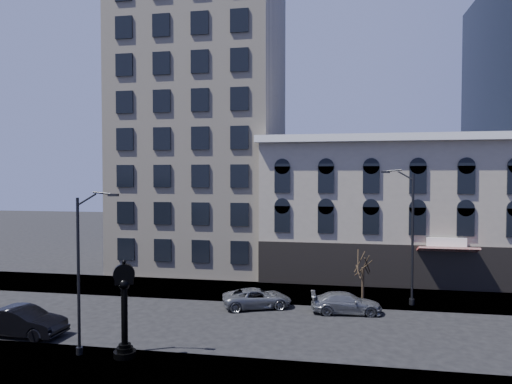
# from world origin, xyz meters

# --- Properties ---
(ground) EXTENTS (160.00, 160.00, 0.00)m
(ground) POSITION_xyz_m (0.00, 0.00, 0.00)
(ground) COLOR black
(ground) RESTS_ON ground
(sidewalk_far) EXTENTS (160.00, 6.00, 0.12)m
(sidewalk_far) POSITION_xyz_m (0.00, 8.00, 0.06)
(sidewalk_far) COLOR gray
(sidewalk_far) RESTS_ON ground
(sidewalk_near) EXTENTS (160.00, 6.00, 0.12)m
(sidewalk_near) POSITION_xyz_m (0.00, -8.00, 0.06)
(sidewalk_near) COLOR gray
(sidewalk_near) RESTS_ON ground
(cream_tower) EXTENTS (15.90, 15.40, 42.50)m
(cream_tower) POSITION_xyz_m (-6.11, 18.88, 19.32)
(cream_tower) COLOR beige
(cream_tower) RESTS_ON ground
(victorian_row) EXTENTS (22.60, 11.19, 12.50)m
(victorian_row) POSITION_xyz_m (12.00, 15.89, 6.00)
(victorian_row) COLOR gray
(victorian_row) RESTS_ON ground
(street_clock) EXTENTS (1.10, 1.10, 4.84)m
(street_clock) POSITION_xyz_m (-2.85, -6.00, 2.31)
(street_clock) COLOR black
(street_clock) RESTS_ON sidewalk_near
(street_lamp_near) EXTENTS (2.17, 0.33, 8.37)m
(street_lamp_near) POSITION_xyz_m (-4.63, -6.09, 6.43)
(street_lamp_near) COLOR black
(street_lamp_near) RESTS_ON sidewalk_near
(street_lamp_far) EXTENTS (2.39, 1.08, 9.63)m
(street_lamp_far) POSITION_xyz_m (12.02, 6.32, 7.39)
(street_lamp_far) COLOR black
(street_lamp_far) RESTS_ON sidewalk_far
(bare_tree_far) EXTENTS (2.26, 2.26, 3.88)m
(bare_tree_far) POSITION_xyz_m (9.36, 6.52, 3.04)
(bare_tree_far) COLOR #322619
(bare_tree_far) RESTS_ON sidewalk_far
(car_near_b) EXTENTS (5.06, 1.96, 1.64)m
(car_near_b) POSITION_xyz_m (-10.12, -3.89, 0.82)
(car_near_b) COLOR black
(car_near_b) RESTS_ON ground
(car_far_a) EXTENTS (5.21, 3.74, 1.32)m
(car_far_a) POSITION_xyz_m (2.09, 3.92, 0.66)
(car_far_a) COLOR #595B60
(car_far_a) RESTS_ON ground
(car_far_b) EXTENTS (4.80, 2.29, 1.35)m
(car_far_b) POSITION_xyz_m (8.14, 3.71, 0.67)
(car_far_b) COLOR #595B60
(car_far_b) RESTS_ON ground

